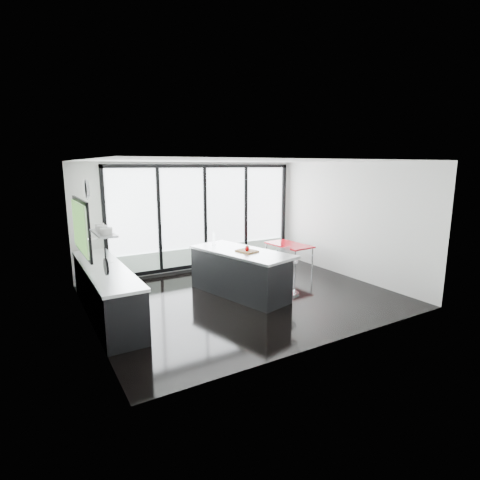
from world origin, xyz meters
TOP-DOWN VIEW (x-y plane):
  - floor at (0.00, 0.00)m, footprint 6.00×5.00m
  - ceiling at (0.00, 0.00)m, footprint 6.00×5.00m
  - wall_back at (0.27, 2.47)m, footprint 6.00×0.09m
  - wall_front at (0.00, -2.50)m, footprint 6.00×0.00m
  - wall_left at (-2.97, 0.27)m, footprint 0.26×5.00m
  - wall_right at (3.00, 0.00)m, footprint 0.00×5.00m
  - counter_cabinets at (-2.67, 0.40)m, footprint 0.69×3.24m
  - island at (-0.01, 0.15)m, footprint 1.53×2.50m
  - bar_stool_near at (0.92, -0.34)m, footprint 0.53×0.53m
  - bar_stool_far at (0.76, 0.73)m, footprint 0.43×0.43m
  - red_table at (2.18, 1.26)m, footprint 0.80×1.29m

SIDE VIEW (x-z plane):
  - floor at x=0.00m, z-range 0.00..0.00m
  - bar_stool_far at x=0.76m, z-range 0.00..0.64m
  - red_table at x=2.18m, z-range 0.00..0.67m
  - bar_stool_near at x=0.92m, z-range 0.00..0.76m
  - counter_cabinets at x=-2.67m, z-range -0.22..1.14m
  - island at x=-0.01m, z-range -0.13..1.10m
  - wall_back at x=0.27m, z-range -0.13..2.67m
  - wall_front at x=0.00m, z-range 0.00..2.80m
  - wall_right at x=3.00m, z-range 0.00..2.80m
  - wall_left at x=-2.97m, z-range 0.16..2.96m
  - ceiling at x=0.00m, z-range 2.80..2.80m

